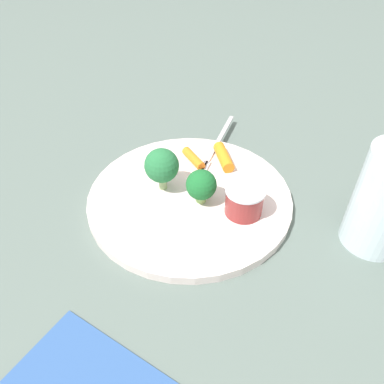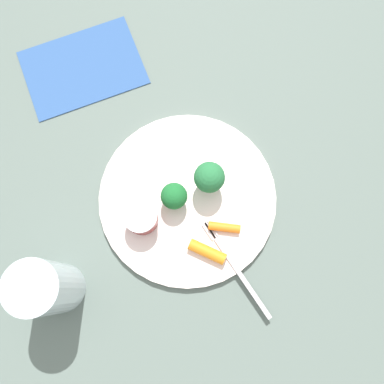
{
  "view_description": "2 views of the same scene",
  "coord_description": "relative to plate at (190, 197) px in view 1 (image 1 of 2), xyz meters",
  "views": [
    {
      "loc": [
        -0.13,
        0.35,
        0.34
      ],
      "look_at": [
        -0.0,
        0.0,
        0.02
      ],
      "focal_mm": 35.01,
      "sensor_mm": 36.0,
      "label": 1
    },
    {
      "loc": [
        -0.07,
        -0.12,
        0.63
      ],
      "look_at": [
        0.01,
        0.0,
        0.03
      ],
      "focal_mm": 38.87,
      "sensor_mm": 36.0,
      "label": 2
    }
  ],
  "objects": [
    {
      "name": "fork",
      "position": [
        -0.0,
        -0.13,
        0.01
      ],
      "size": [
        0.01,
        0.17,
        0.0
      ],
      "color": "#BBB3B9",
      "rests_on": "plate"
    },
    {
      "name": "carrot_stick_0",
      "position": [
        -0.02,
        -0.09,
        0.01
      ],
      "size": [
        0.04,
        0.06,
        0.02
      ],
      "primitive_type": "cylinder",
      "rotation": [
        1.57,
        0.0,
        0.55
      ],
      "color": "orange",
      "rests_on": "plate"
    },
    {
      "name": "sauce_cup",
      "position": [
        -0.08,
        0.01,
        0.02
      ],
      "size": [
        0.05,
        0.05,
        0.04
      ],
      "color": "maroon",
      "rests_on": "plate"
    },
    {
      "name": "broccoli_floret_1",
      "position": [
        0.04,
        -0.0,
        0.04
      ],
      "size": [
        0.05,
        0.05,
        0.06
      ],
      "color": "#92A971",
      "rests_on": "plate"
    },
    {
      "name": "broccoli_floret_0",
      "position": [
        -0.02,
        0.01,
        0.03
      ],
      "size": [
        0.04,
        0.04,
        0.05
      ],
      "color": "#95BE6B",
      "rests_on": "plate"
    },
    {
      "name": "ground_plane",
      "position": [
        0.0,
        0.0,
        -0.01
      ],
      "size": [
        2.4,
        2.4,
        0.0
      ],
      "primitive_type": "plane",
      "color": "#56645D"
    },
    {
      "name": "carrot_stick_1",
      "position": [
        0.02,
        -0.07,
        0.01
      ],
      "size": [
        0.04,
        0.04,
        0.01
      ],
      "primitive_type": "cylinder",
      "rotation": [
        1.57,
        0.0,
        4.0
      ],
      "color": "orange",
      "rests_on": "plate"
    },
    {
      "name": "plate",
      "position": [
        0.0,
        0.0,
        0.0
      ],
      "size": [
        0.27,
        0.27,
        0.01
      ],
      "primitive_type": "cylinder",
      "color": "silver",
      "rests_on": "ground_plane"
    }
  ]
}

